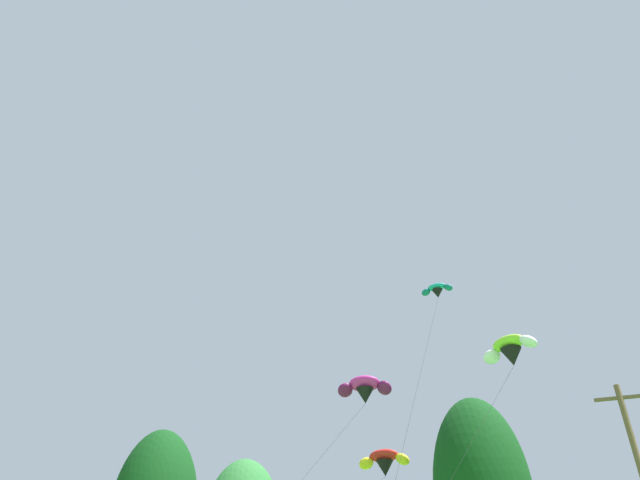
# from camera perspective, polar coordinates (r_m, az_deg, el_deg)

# --- Properties ---
(parafoil_kite_high_magenta) EXTENTS (4.93, 17.36, 14.76)m
(parafoil_kite_high_magenta) POSITION_cam_1_polar(r_m,az_deg,el_deg) (39.53, 4.33, -14.16)
(parafoil_kite_high_magenta) COLOR #D12893
(parafoil_kite_mid_lime_white) EXTENTS (8.42, 12.76, 14.95)m
(parafoil_kite_mid_lime_white) POSITION_cam_1_polar(r_m,az_deg,el_deg) (35.99, 17.84, -10.05)
(parafoil_kite_mid_lime_white) COLOR #93D633
(parafoil_kite_far_red_yellow) EXTENTS (5.02, 21.36, 11.11)m
(parafoil_kite_far_red_yellow) POSITION_cam_1_polar(r_m,az_deg,el_deg) (42.24, 6.22, -20.50)
(parafoil_kite_far_red_yellow) COLOR red
(parafoil_kite_low_teal) EXTENTS (3.60, 18.92, 23.12)m
(parafoil_kite_low_teal) POSITION_cam_1_polar(r_m,az_deg,el_deg) (46.23, 11.22, -4.80)
(parafoil_kite_low_teal) COLOR teal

